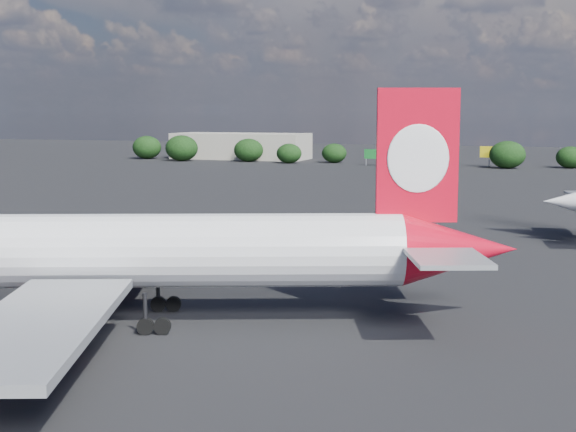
% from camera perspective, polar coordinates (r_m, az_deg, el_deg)
% --- Properties ---
extents(ground, '(500.00, 500.00, 0.00)m').
position_cam_1_polar(ground, '(106.08, 0.71, -0.69)').
color(ground, black).
rests_on(ground, ground).
extents(qantas_airliner, '(49.54, 47.66, 16.75)m').
position_cam_1_polar(qantas_airliner, '(58.07, -10.04, -2.59)').
color(qantas_airliner, white).
rests_on(qantas_airliner, ground).
extents(terminal_building, '(42.00, 16.00, 8.00)m').
position_cam_1_polar(terminal_building, '(251.92, -3.38, 4.99)').
color(terminal_building, '#9D9687').
rests_on(terminal_building, ground).
extents(highway_sign, '(6.00, 0.30, 4.50)m').
position_cam_1_polar(highway_sign, '(221.80, 6.21, 4.38)').
color(highway_sign, '#156B26').
rests_on(highway_sign, ground).
extents(billboard_yellow, '(5.00, 0.30, 5.50)m').
position_cam_1_polar(billboard_yellow, '(222.58, 14.13, 4.40)').
color(billboard_yellow, gold).
rests_on(billboard_yellow, ground).
extents(horizon_treeline, '(208.42, 15.22, 8.90)m').
position_cam_1_polar(horizon_treeline, '(219.98, 13.57, 4.32)').
color(horizon_treeline, black).
rests_on(horizon_treeline, ground).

